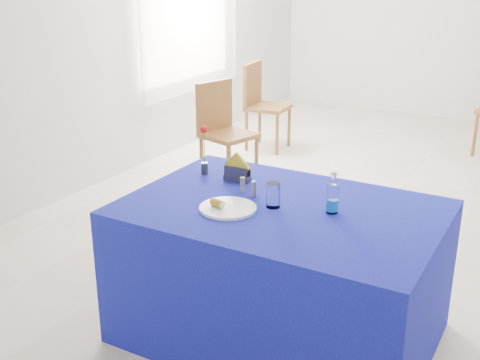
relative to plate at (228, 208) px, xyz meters
The scene contains 14 objects.
floor 2.34m from the plate, 84.98° to the left, with size 7.00×7.00×0.00m, color beige.
window_pane 3.85m from the plate, 127.18° to the left, with size 0.04×1.50×1.60m, color white.
curtain 3.81m from the plate, 126.32° to the left, with size 0.04×1.75×1.85m, color white.
plate is the anchor object (origin of this frame).
drinking_glass 0.24m from the plate, 38.16° to the left, with size 0.07×0.07×0.13m, color white.
salt_shaker 0.26m from the plate, 102.48° to the left, with size 0.03×0.03×0.09m, color slate.
pepper_shaker 0.23m from the plate, 83.20° to the left, with size 0.03×0.03×0.09m, color slate.
blue_table 0.48m from the plate, 38.41° to the left, with size 1.60×1.10×0.76m.
water_bottle 0.53m from the plate, 25.49° to the left, with size 0.06×0.06×0.21m.
napkin_holder 0.43m from the plate, 113.28° to the left, with size 0.16×0.07×0.17m.
rose_vase 0.58m from the plate, 134.65° to the left, with size 0.04×0.04×0.29m.
chair_win_a 2.52m from the plate, 121.83° to the left, with size 0.51×0.51×0.93m.
chair_win_b 3.62m from the plate, 114.91° to the left, with size 0.45×0.45×0.93m.
banana_pieces 0.06m from the plate, 153.09° to the right, with size 0.08×0.06×0.04m.
Camera 1 is at (1.24, -4.61, 1.94)m, focal length 45.00 mm.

